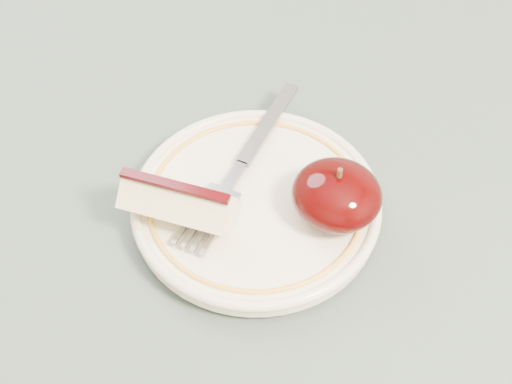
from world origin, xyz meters
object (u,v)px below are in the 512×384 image
at_px(plate, 256,203).
at_px(fork, 241,165).
at_px(apple_half, 337,195).
at_px(table, 297,253).

height_order(plate, fork, fork).
xyz_separation_m(plate, apple_half, (0.06, 0.02, 0.03)).
xyz_separation_m(apple_half, fork, (-0.08, 0.01, -0.02)).
height_order(table, plate, plate).
xyz_separation_m(table, fork, (-0.05, -0.01, 0.11)).
relative_size(table, fork, 4.64).
relative_size(apple_half, fork, 0.36).
bearing_deg(table, apple_half, -28.49).
relative_size(table, apple_half, 13.01).
height_order(apple_half, fork, apple_half).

